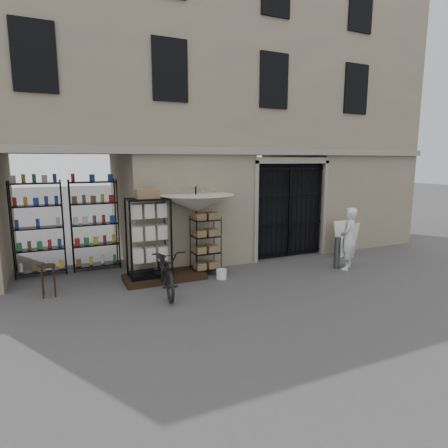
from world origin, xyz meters
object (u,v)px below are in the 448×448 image
wire_rack (206,246)px  white_bucket (221,274)px  market_umbrella (196,198)px  display_cabinet (149,242)px  easel_sign (346,239)px  wooden_stool (48,280)px  steel_bollard (337,253)px  shopkeeper (346,269)px  bicycle (166,292)px

wire_rack → white_bucket: wire_rack is taller
market_umbrella → white_bucket: market_umbrella is taller
display_cabinet → wire_rack: size_ratio=1.35×
display_cabinet → easel_sign: 6.19m
display_cabinet → market_umbrella: (1.29, 0.12, 1.00)m
display_cabinet → wooden_stool: (-2.29, -0.04, -0.65)m
steel_bollard → shopkeeper: 0.52m
white_bucket → easel_sign: bearing=5.1°
wire_rack → shopkeeper: (3.76, -1.20, -0.77)m
bicycle → shopkeeper: bicycle is taller
wire_rack → bicycle: size_ratio=0.76×
market_umbrella → shopkeeper: 4.66m
wooden_stool → steel_bollard: 7.43m
white_bucket → bicycle: bicycle is taller
display_cabinet → bicycle: size_ratio=1.03×
display_cabinet → easel_sign: (6.17, -0.11, -0.46)m
white_bucket → steel_bollard: (3.36, -0.46, 0.32)m
white_bucket → bicycle: (-1.57, -0.37, -0.13)m
wooden_stool → steel_bollard: (7.37, -0.93, 0.06)m
shopkeeper → easel_sign: (0.89, 1.04, 0.57)m
white_bucket → shopkeeper: size_ratio=0.15×
bicycle → shopkeeper: 5.13m
white_bucket → steel_bollard: size_ratio=0.30×
shopkeeper → wooden_stool: bearing=-48.3°
white_bucket → bicycle: bearing=-166.8°
wire_rack → steel_bollard: bearing=1.7°
display_cabinet → steel_bollard: display_cabinet is taller
wire_rack → shopkeeper: 4.02m
shopkeeper → steel_bollard: bearing=-83.9°
market_umbrella → steel_bollard: size_ratio=3.20×
display_cabinet → white_bucket: display_cabinet is taller
white_bucket → easel_sign: easel_sign is taller
wire_rack → shopkeeper: bearing=-0.2°
white_bucket → shopkeeper: white_bucket is taller
steel_bollard → wire_rack: bearing=164.2°
white_bucket → steel_bollard: 3.41m
white_bucket → easel_sign: 4.48m
display_cabinet → wire_rack: (1.52, 0.04, -0.26)m
display_cabinet → shopkeeper: 5.50m
bicycle → steel_bollard: bearing=5.4°
market_umbrella → steel_bollard: 4.26m
display_cabinet → easel_sign: size_ratio=1.93×
wire_rack → wooden_stool: (-3.80, -0.08, -0.39)m
wire_rack → white_bucket: (0.21, -0.55, -0.64)m
wooden_stool → easel_sign: bearing=-0.5°
steel_bollard → market_umbrella: bearing=164.0°
bicycle → white_bucket: bearing=19.7°
bicycle → market_umbrella: bearing=47.9°
market_umbrella → display_cabinet: bearing=-174.7°
steel_bollard → easel_sign: 1.39m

